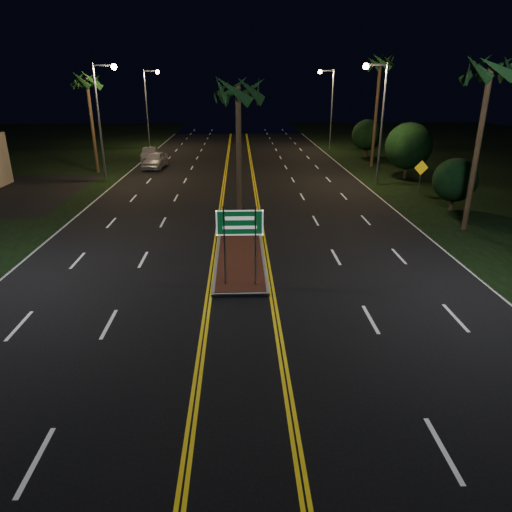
{
  "coord_description": "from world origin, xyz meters",
  "views": [
    {
      "loc": [
        0.01,
        -13.83,
        7.72
      ],
      "look_at": [
        0.57,
        1.33,
        1.9
      ],
      "focal_mm": 32.0,
      "sensor_mm": 36.0,
      "label": 1
    }
  ],
  "objects_px": {
    "palm_right_far": "(380,64)",
    "streetlight_left_mid": "(103,110)",
    "streetlight_right_far": "(329,100)",
    "car_far": "(150,153)",
    "streetlight_right_mid": "(378,110)",
    "shrub_far": "(367,135)",
    "palm_left_far": "(87,81)",
    "palm_right_near": "(491,71)",
    "highway_sign": "(240,230)",
    "warning_sign": "(421,173)",
    "car_near": "(155,159)",
    "shrub_mid": "(408,146)",
    "shrub_near": "(455,180)",
    "median_island": "(240,249)",
    "palm_median": "(238,91)",
    "streetlight_left_far": "(149,100)"
  },
  "relations": [
    {
      "from": "shrub_far",
      "to": "warning_sign",
      "type": "distance_m",
      "value": 17.74
    },
    {
      "from": "palm_right_far",
      "to": "shrub_near",
      "type": "relative_size",
      "value": 3.12
    },
    {
      "from": "shrub_near",
      "to": "median_island",
      "type": "bearing_deg",
      "value": -152.59
    },
    {
      "from": "highway_sign",
      "to": "palm_left_far",
      "type": "relative_size",
      "value": 0.36
    },
    {
      "from": "median_island",
      "to": "car_far",
      "type": "xyz_separation_m",
      "value": [
        -9.34,
        27.87,
        0.66
      ]
    },
    {
      "from": "palm_right_near",
      "to": "palm_right_far",
      "type": "relative_size",
      "value": 0.9
    },
    {
      "from": "shrub_near",
      "to": "car_near",
      "type": "bearing_deg",
      "value": 143.19
    },
    {
      "from": "streetlight_left_far",
      "to": "warning_sign",
      "type": "xyz_separation_m",
      "value": [
        23.61,
        -25.71,
        -4.04
      ]
    },
    {
      "from": "streetlight_left_mid",
      "to": "palm_right_near",
      "type": "height_order",
      "value": "palm_right_near"
    },
    {
      "from": "palm_left_far",
      "to": "palm_right_near",
      "type": "distance_m",
      "value": 31.05
    },
    {
      "from": "shrub_near",
      "to": "car_near",
      "type": "height_order",
      "value": "shrub_near"
    },
    {
      "from": "shrub_mid",
      "to": "car_near",
      "type": "relative_size",
      "value": 0.86
    },
    {
      "from": "shrub_mid",
      "to": "palm_right_near",
      "type": "bearing_deg",
      "value": -96.12
    },
    {
      "from": "palm_right_near",
      "to": "streetlight_right_mid",
      "type": "bearing_deg",
      "value": 98.94
    },
    {
      "from": "highway_sign",
      "to": "palm_left_far",
      "type": "height_order",
      "value": "palm_left_far"
    },
    {
      "from": "palm_left_far",
      "to": "streetlight_right_mid",
      "type": "bearing_deg",
      "value": -14.37
    },
    {
      "from": "warning_sign",
      "to": "car_near",
      "type": "bearing_deg",
      "value": 144.66
    },
    {
      "from": "streetlight_right_mid",
      "to": "car_far",
      "type": "bearing_deg",
      "value": 147.17
    },
    {
      "from": "highway_sign",
      "to": "car_far",
      "type": "relative_size",
      "value": 0.71
    },
    {
      "from": "streetlight_left_mid",
      "to": "shrub_far",
      "type": "height_order",
      "value": "streetlight_left_mid"
    },
    {
      "from": "streetlight_left_mid",
      "to": "shrub_far",
      "type": "xyz_separation_m",
      "value": [
        24.41,
        12.0,
        -3.32
      ]
    },
    {
      "from": "streetlight_left_far",
      "to": "shrub_mid",
      "type": "xyz_separation_m",
      "value": [
        24.61,
        -20.0,
        -2.93
      ]
    },
    {
      "from": "streetlight_right_far",
      "to": "palm_median",
      "type": "xyz_separation_m",
      "value": [
        -10.61,
        -31.5,
        1.62
      ]
    },
    {
      "from": "palm_right_far",
      "to": "shrub_far",
      "type": "relative_size",
      "value": 2.6
    },
    {
      "from": "streetlight_right_far",
      "to": "streetlight_left_mid",
      "type": "bearing_deg",
      "value": -139.7
    },
    {
      "from": "streetlight_right_far",
      "to": "shrub_near",
      "type": "height_order",
      "value": "streetlight_right_far"
    },
    {
      "from": "streetlight_right_mid",
      "to": "car_near",
      "type": "height_order",
      "value": "streetlight_right_mid"
    },
    {
      "from": "streetlight_right_far",
      "to": "shrub_mid",
      "type": "xyz_separation_m",
      "value": [
        3.39,
        -18.0,
        -2.93
      ]
    },
    {
      "from": "streetlight_right_far",
      "to": "warning_sign",
      "type": "xyz_separation_m",
      "value": [
        2.39,
        -23.71,
        -4.04
      ]
    },
    {
      "from": "shrub_near",
      "to": "car_near",
      "type": "xyz_separation_m",
      "value": [
        -21.45,
        16.05,
        -1.05
      ]
    },
    {
      "from": "car_near",
      "to": "streetlight_right_far",
      "type": "bearing_deg",
      "value": 37.67
    },
    {
      "from": "palm_right_near",
      "to": "shrub_near",
      "type": "distance_m",
      "value": 7.5
    },
    {
      "from": "streetlight_right_mid",
      "to": "palm_left_far",
      "type": "height_order",
      "value": "streetlight_right_mid"
    },
    {
      "from": "car_far",
      "to": "warning_sign",
      "type": "height_order",
      "value": "warning_sign"
    },
    {
      "from": "median_island",
      "to": "streetlight_left_far",
      "type": "distance_m",
      "value": 38.89
    },
    {
      "from": "streetlight_left_mid",
      "to": "palm_median",
      "type": "relative_size",
      "value": 1.08
    },
    {
      "from": "streetlight_right_mid",
      "to": "shrub_far",
      "type": "relative_size",
      "value": 2.27
    },
    {
      "from": "streetlight_right_far",
      "to": "shrub_near",
      "type": "bearing_deg",
      "value": -84.11
    },
    {
      "from": "shrub_far",
      "to": "palm_right_far",
      "type": "bearing_deg",
      "value": -99.46
    },
    {
      "from": "palm_right_far",
      "to": "streetlight_left_mid",
      "type": "bearing_deg",
      "value": -165.63
    },
    {
      "from": "highway_sign",
      "to": "shrub_mid",
      "type": "xyz_separation_m",
      "value": [
        14.0,
        21.2,
        0.32
      ]
    },
    {
      "from": "median_island",
      "to": "streetlight_left_mid",
      "type": "bearing_deg",
      "value": 121.98
    },
    {
      "from": "streetlight_right_far",
      "to": "car_far",
      "type": "bearing_deg",
      "value": -160.33
    },
    {
      "from": "shrub_near",
      "to": "car_far",
      "type": "height_order",
      "value": "shrub_near"
    },
    {
      "from": "highway_sign",
      "to": "streetlight_right_far",
      "type": "bearing_deg",
      "value": 74.85
    },
    {
      "from": "car_far",
      "to": "palm_right_near",
      "type": "bearing_deg",
      "value": -51.38
    },
    {
      "from": "streetlight_right_far",
      "to": "shrub_far",
      "type": "relative_size",
      "value": 2.27
    },
    {
      "from": "streetlight_left_far",
      "to": "shrub_near",
      "type": "relative_size",
      "value": 2.73
    },
    {
      "from": "palm_left_far",
      "to": "shrub_near",
      "type": "distance_m",
      "value": 30.35
    },
    {
      "from": "palm_right_near",
      "to": "shrub_mid",
      "type": "height_order",
      "value": "palm_right_near"
    }
  ]
}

